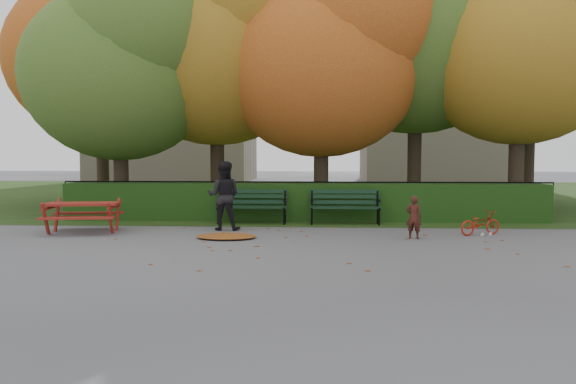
{
  "coord_description": "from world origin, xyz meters",
  "views": [
    {
      "loc": [
        0.4,
        -10.74,
        1.84
      ],
      "look_at": [
        -0.23,
        1.19,
        1.0
      ],
      "focal_mm": 35.0,
      "sensor_mm": 36.0,
      "label": 1
    }
  ],
  "objects_px": {
    "tree_c": "(333,51)",
    "tree_d": "(430,19)",
    "tree_a": "(127,61)",
    "bench_right": "(345,204)",
    "bench_left": "(252,204)",
    "picnic_table": "(83,209)",
    "adult": "(224,196)",
    "tree_e": "(534,38)",
    "child": "(414,217)",
    "tree_f": "(107,45)",
    "tree_g": "(543,52)",
    "tree_b": "(226,37)",
    "bicycle": "(480,223)"
  },
  "relations": [
    {
      "from": "tree_f",
      "to": "bench_right",
      "type": "height_order",
      "value": "tree_f"
    },
    {
      "from": "tree_a",
      "to": "picnic_table",
      "type": "xyz_separation_m",
      "value": [
        0.19,
        -3.75,
        -3.98
      ]
    },
    {
      "from": "tree_c",
      "to": "tree_d",
      "type": "height_order",
      "value": "tree_d"
    },
    {
      "from": "tree_c",
      "to": "tree_g",
      "type": "distance_m",
      "value": 8.43
    },
    {
      "from": "tree_f",
      "to": "adult",
      "type": "relative_size",
      "value": 5.61
    },
    {
      "from": "tree_f",
      "to": "bicycle",
      "type": "xyz_separation_m",
      "value": [
        11.16,
        -7.33,
        -5.42
      ]
    },
    {
      "from": "tree_g",
      "to": "child",
      "type": "relative_size",
      "value": 9.27
    },
    {
      "from": "tree_g",
      "to": "bench_left",
      "type": "relative_size",
      "value": 4.75
    },
    {
      "from": "picnic_table",
      "to": "tree_c",
      "type": "bearing_deg",
      "value": 27.08
    },
    {
      "from": "tree_a",
      "to": "tree_c",
      "type": "distance_m",
      "value": 6.04
    },
    {
      "from": "tree_b",
      "to": "tree_f",
      "type": "xyz_separation_m",
      "value": [
        -4.69,
        2.49,
        0.29
      ]
    },
    {
      "from": "child",
      "to": "adult",
      "type": "bearing_deg",
      "value": 7.72
    },
    {
      "from": "tree_a",
      "to": "bench_right",
      "type": "relative_size",
      "value": 4.16
    },
    {
      "from": "tree_d",
      "to": "bench_left",
      "type": "xyz_separation_m",
      "value": [
        -5.18,
        -3.53,
        -5.46
      ]
    },
    {
      "from": "tree_e",
      "to": "bench_left",
      "type": "xyz_separation_m",
      "value": [
        -7.82,
        -2.07,
        -4.56
      ]
    },
    {
      "from": "tree_b",
      "to": "tree_e",
      "type": "height_order",
      "value": "tree_b"
    },
    {
      "from": "tree_f",
      "to": "tree_b",
      "type": "bearing_deg",
      "value": -27.99
    },
    {
      "from": "bench_right",
      "to": "bicycle",
      "type": "xyz_separation_m",
      "value": [
        2.93,
        -1.8,
        -0.25
      ]
    },
    {
      "from": "tree_d",
      "to": "tree_g",
      "type": "bearing_deg",
      "value": 29.61
    },
    {
      "from": "tree_a",
      "to": "adult",
      "type": "distance_m",
      "value": 5.91
    },
    {
      "from": "tree_d",
      "to": "bench_right",
      "type": "bearing_deg",
      "value": -128.23
    },
    {
      "from": "tree_e",
      "to": "tree_c",
      "type": "bearing_deg",
      "value": 178.07
    },
    {
      "from": "tree_a",
      "to": "tree_d",
      "type": "distance_m",
      "value": 9.33
    },
    {
      "from": "tree_a",
      "to": "bench_left",
      "type": "bearing_deg",
      "value": -25.76
    },
    {
      "from": "tree_c",
      "to": "adult",
      "type": "height_order",
      "value": "tree_c"
    },
    {
      "from": "tree_e",
      "to": "child",
      "type": "relative_size",
      "value": 8.84
    },
    {
      "from": "tree_b",
      "to": "adult",
      "type": "relative_size",
      "value": 5.37
    },
    {
      "from": "tree_d",
      "to": "child",
      "type": "xyz_separation_m",
      "value": [
        -1.42,
        -5.93,
        -5.52
      ]
    },
    {
      "from": "bench_left",
      "to": "bench_right",
      "type": "height_order",
      "value": "same"
    },
    {
      "from": "tree_c",
      "to": "child",
      "type": "distance_m",
      "value": 6.59
    },
    {
      "from": "tree_c",
      "to": "tree_b",
      "type": "bearing_deg",
      "value": 166.55
    },
    {
      "from": "tree_c",
      "to": "tree_f",
      "type": "xyz_separation_m",
      "value": [
        -7.97,
        3.28,
        0.87
      ]
    },
    {
      "from": "picnic_table",
      "to": "adult",
      "type": "relative_size",
      "value": 1.09
    },
    {
      "from": "picnic_table",
      "to": "bicycle",
      "type": "relative_size",
      "value": 1.74
    },
    {
      "from": "tree_f",
      "to": "bench_right",
      "type": "xyz_separation_m",
      "value": [
        8.23,
        -5.54,
        -5.17
      ]
    },
    {
      "from": "tree_c",
      "to": "adult",
      "type": "bearing_deg",
      "value": -126.95
    },
    {
      "from": "bench_right",
      "to": "tree_d",
      "type": "bearing_deg",
      "value": 51.77
    },
    {
      "from": "tree_b",
      "to": "child",
      "type": "bearing_deg",
      "value": -48.02
    },
    {
      "from": "tree_b",
      "to": "bench_right",
      "type": "xyz_separation_m",
      "value": [
        3.54,
        -3.04,
        -4.88
      ]
    },
    {
      "from": "bench_left",
      "to": "tree_b",
      "type": "bearing_deg",
      "value": 110.58
    },
    {
      "from": "tree_a",
      "to": "bench_right",
      "type": "distance_m",
      "value": 7.69
    },
    {
      "from": "child",
      "to": "tree_b",
      "type": "bearing_deg",
      "value": -25.63
    },
    {
      "from": "tree_a",
      "to": "bench_right",
      "type": "height_order",
      "value": "tree_a"
    },
    {
      "from": "tree_g",
      "to": "adult",
      "type": "relative_size",
      "value": 5.22
    },
    {
      "from": "tree_g",
      "to": "child",
      "type": "distance_m",
      "value": 11.41
    },
    {
      "from": "tree_c",
      "to": "picnic_table",
      "type": "xyz_separation_m",
      "value": [
        -5.83,
        -4.14,
        -4.29
      ]
    },
    {
      "from": "tree_a",
      "to": "bench_left",
      "type": "relative_size",
      "value": 4.16
    },
    {
      "from": "tree_a",
      "to": "adult",
      "type": "bearing_deg",
      "value": -43.21
    },
    {
      "from": "child",
      "to": "bicycle",
      "type": "distance_m",
      "value": 1.7
    },
    {
      "from": "tree_e",
      "to": "tree_g",
      "type": "height_order",
      "value": "tree_g"
    }
  ]
}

